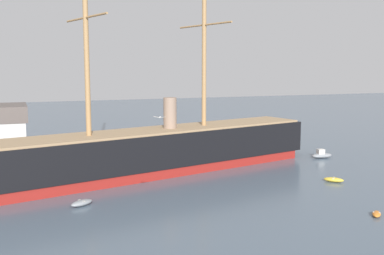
{
  "coord_description": "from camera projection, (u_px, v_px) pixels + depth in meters",
  "views": [
    {
      "loc": [
        -18.48,
        -16.08,
        15.89
      ],
      "look_at": [
        1.77,
        36.63,
        8.38
      ],
      "focal_mm": 43.59,
      "sensor_mm": 36.0,
      "label": 1
    }
  ],
  "objects": [
    {
      "name": "motorboat_far_right",
      "position": [
        322.0,
        155.0,
        80.62
      ],
      "size": [
        3.88,
        1.91,
        1.57
      ],
      "color": "gray",
      "rests_on": "ground"
    },
    {
      "name": "dinghy_distant_centre",
      "position": [
        135.0,
        156.0,
        80.69
      ],
      "size": [
        3.13,
        2.67,
        0.69
      ],
      "color": "#B22D28",
      "rests_on": "ground"
    },
    {
      "name": "dinghy_alongside_stern",
      "position": [
        334.0,
        180.0,
        64.06
      ],
      "size": [
        2.68,
        2.72,
        0.63
      ],
      "color": "gold",
      "rests_on": "ground"
    },
    {
      "name": "seagull_in_flight",
      "position": [
        160.0,
        117.0,
        37.3
      ],
      "size": [
        0.86,
        0.74,
        0.13
      ],
      "color": "silver"
    },
    {
      "name": "tall_ship",
      "position": [
        151.0,
        151.0,
        68.52
      ],
      "size": [
        65.01,
        21.81,
        31.79
      ],
      "color": "maroon",
      "rests_on": "ground"
    },
    {
      "name": "dinghy_mid_right",
      "position": [
        377.0,
        214.0,
        49.51
      ],
      "size": [
        2.02,
        2.06,
        0.48
      ],
      "color": "orange",
      "rests_on": "ground"
    },
    {
      "name": "dinghy_alongside_bow",
      "position": [
        82.0,
        203.0,
        53.18
      ],
      "size": [
        3.07,
        2.49,
        0.67
      ],
      "color": "gray",
      "rests_on": "ground"
    }
  ]
}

